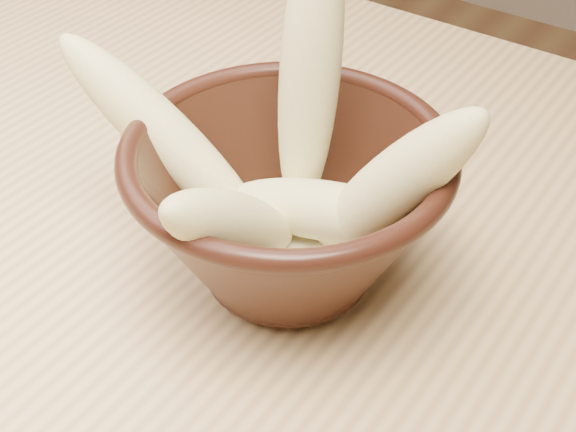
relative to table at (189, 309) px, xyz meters
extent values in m
cube|color=tan|center=(0.00, 0.00, 0.06)|extent=(1.20, 0.80, 0.04)
cylinder|color=tan|center=(-0.54, 0.34, -0.32)|extent=(0.05, 0.05, 0.71)
cylinder|color=black|center=(0.09, 0.01, 0.08)|extent=(0.09, 0.09, 0.01)
cylinder|color=black|center=(0.09, 0.01, 0.10)|extent=(0.09, 0.09, 0.01)
torus|color=black|center=(0.09, 0.01, 0.18)|extent=(0.20, 0.20, 0.01)
cylinder|color=beige|center=(0.09, 0.01, 0.11)|extent=(0.11, 0.11, 0.02)
ellipsoid|color=#D2BE7C|center=(0.08, 0.05, 0.21)|extent=(0.06, 0.09, 0.19)
ellipsoid|color=#D2BE7C|center=(0.01, -0.01, 0.17)|extent=(0.17, 0.05, 0.13)
ellipsoid|color=#D2BE7C|center=(0.15, 0.02, 0.18)|extent=(0.12, 0.06, 0.14)
ellipsoid|color=#D2BE7C|center=(0.11, 0.01, 0.14)|extent=(0.13, 0.07, 0.05)
ellipsoid|color=#D2BE7C|center=(0.09, -0.05, 0.16)|extent=(0.04, 0.12, 0.12)
camera|label=1|loc=(0.31, -0.31, 0.45)|focal=50.00mm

